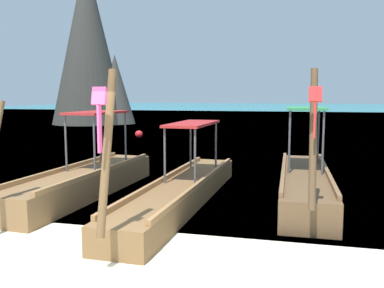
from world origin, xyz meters
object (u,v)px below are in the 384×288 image
Objects in this scene: longtail_boat_pink_ribbon at (182,190)px; longtail_boat_red_ribbon at (305,182)px; mooring_buoy_near at (139,134)px; longtail_boat_violet_ribbon at (84,181)px; karst_rock at (91,46)px.

longtail_boat_red_ribbon reaches higher than longtail_boat_pink_ribbon.
longtail_boat_violet_ribbon is at bearing -74.49° from mooring_buoy_near.
longtail_boat_pink_ribbon is 0.53× the size of karst_rock.
longtail_boat_violet_ribbon is 13.72m from mooring_buoy_near.
longtail_boat_violet_ribbon is 27.24m from karst_rock.
karst_rock is 32.03× the size of mooring_buoy_near.
mooring_buoy_near is at bearing -51.65° from karst_rock.
mooring_buoy_near is (8.28, -10.46, -6.36)m from karst_rock.
longtail_boat_violet_ribbon reaches higher than mooring_buoy_near.
longtail_boat_red_ribbon reaches higher than longtail_boat_violet_ribbon.
longtail_boat_red_ribbon is at bearing -52.83° from karst_rock.
longtail_boat_pink_ribbon reaches higher than mooring_buoy_near.
karst_rock is at bearing 128.35° from mooring_buoy_near.
karst_rock is (-11.95, 23.68, 6.22)m from longtail_boat_violet_ribbon.
longtail_boat_violet_ribbon is 14.04× the size of mooring_buoy_near.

